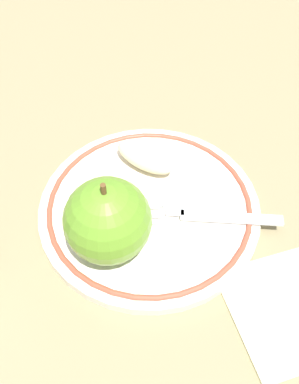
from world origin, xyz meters
The scene contains 5 objects.
ground_plane centered at (0.00, 0.00, 0.00)m, with size 2.00×2.00×0.00m, color #827654.
plate centered at (0.01, 0.01, 0.01)m, with size 0.24×0.24×0.02m.
apple_red_whole centered at (0.08, 0.03, 0.06)m, with size 0.08×0.08×0.09m.
apple_slice_front centered at (-0.02, -0.04, 0.03)m, with size 0.07×0.03×0.02m, color beige.
fork centered at (-0.01, 0.05, 0.02)m, with size 0.16×0.14×0.00m.
Camera 1 is at (0.18, 0.23, 0.38)m, focal length 40.00 mm.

